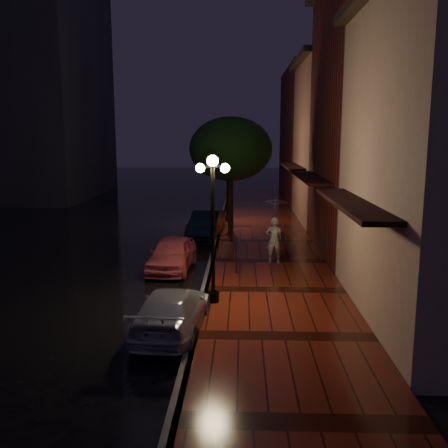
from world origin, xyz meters
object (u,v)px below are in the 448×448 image
(streetlamp_near, at_px, (213,220))
(pink_car, at_px, (172,254))
(street_tree, at_px, (231,151))
(woman_with_umbrella, at_px, (275,221))
(parking_meter, at_px, (236,251))
(silver_car, at_px, (172,310))
(streetlamp_far, at_px, (227,179))
(navy_car, at_px, (206,224))

(streetlamp_near, bearing_deg, pink_car, 113.89)
(pink_car, bearing_deg, street_tree, 77.63)
(woman_with_umbrella, bearing_deg, parking_meter, 54.40)
(woman_with_umbrella, bearing_deg, streetlamp_near, 73.25)
(parking_meter, bearing_deg, silver_car, -93.74)
(streetlamp_far, bearing_deg, pink_car, -100.10)
(street_tree, xyz_separation_m, pink_car, (-2.04, -6.98, -3.62))
(pink_car, xyz_separation_m, woman_with_umbrella, (3.87, 0.65, 1.18))
(streetlamp_near, relative_size, woman_with_umbrella, 1.72)
(navy_car, distance_m, woman_with_umbrella, 6.52)
(streetlamp_far, relative_size, pink_car, 1.17)
(navy_car, height_order, silver_car, navy_car)
(streetlamp_far, xyz_separation_m, silver_car, (-0.95, -15.95, -2.03))
(woman_with_umbrella, bearing_deg, pink_car, 16.96)
(street_tree, relative_size, silver_car, 1.48)
(streetlamp_far, relative_size, parking_meter, 3.26)
(streetlamp_near, relative_size, pink_car, 1.17)
(streetlamp_far, distance_m, parking_meter, 11.02)
(street_tree, relative_size, navy_car, 1.47)
(pink_car, bearing_deg, woman_with_umbrella, 13.50)
(streetlamp_far, distance_m, pink_car, 10.33)
(silver_car, relative_size, woman_with_umbrella, 1.57)
(streetlamp_near, bearing_deg, street_tree, 88.65)
(streetlamp_near, xyz_separation_m, streetlamp_far, (0.00, 14.00, 0.00))
(streetlamp_far, xyz_separation_m, parking_meter, (0.65, -10.88, -1.65))
(streetlamp_near, height_order, pink_car, streetlamp_near)
(woman_with_umbrella, bearing_deg, navy_car, -54.36)
(streetlamp_far, xyz_separation_m, pink_car, (-1.78, -9.99, -1.97))
(streetlamp_near, xyz_separation_m, pink_car, (-1.78, 4.01, -1.97))
(streetlamp_far, xyz_separation_m, street_tree, (0.26, -3.01, 1.64))
(navy_car, bearing_deg, pink_car, -91.39)
(streetlamp_near, relative_size, streetlamp_far, 1.00)
(pink_car, relative_size, navy_car, 0.93)
(woman_with_umbrella, xyz_separation_m, parking_meter, (-1.44, -1.55, -0.85))
(silver_car, relative_size, parking_meter, 2.97)
(streetlamp_near, distance_m, pink_car, 4.81)
(pink_car, bearing_deg, streetlamp_far, 83.81)
(silver_car, xyz_separation_m, woman_with_umbrella, (3.04, 6.62, 1.23))
(street_tree, xyz_separation_m, parking_meter, (0.39, -7.87, -3.29))
(street_tree, bearing_deg, navy_car, -150.94)
(streetlamp_near, xyz_separation_m, street_tree, (0.26, 10.99, 1.64))
(streetlamp_near, distance_m, street_tree, 11.12)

